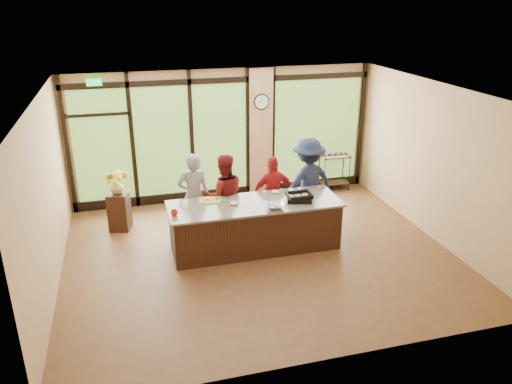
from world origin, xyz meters
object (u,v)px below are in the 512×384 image
cook_right (308,182)px  bar_cart (334,167)px  island_base (255,226)px  cook_left (194,196)px  roasting_pan (299,199)px  flower_stand (119,211)px

cook_right → bar_cart: (1.35, 1.68, -0.35)m
island_base → cook_left: cook_left is taller
island_base → roasting_pan: (0.82, -0.12, 0.52)m
bar_cart → island_base: bearing=-134.3°
cook_left → cook_right: bearing=-178.3°
flower_stand → roasting_pan: bearing=-9.4°
cook_right → bar_cart: size_ratio=1.91×
cook_left → roasting_pan: size_ratio=3.88×
island_base → roasting_pan: bearing=-8.1°
cook_left → flower_stand: size_ratio=2.18×
island_base → flower_stand: bearing=148.5°
bar_cart → flower_stand: bearing=-166.4°
roasting_pan → flower_stand: size_ratio=0.56×
cook_right → cook_left: bearing=-14.8°
cook_left → bar_cart: size_ratio=1.77×
roasting_pan → cook_left: bearing=171.2°
island_base → bar_cart: bar_cart is taller
island_base → bar_cart: 3.63m
cook_right → flower_stand: cook_right is taller
island_base → roasting_pan: roasting_pan is taller
island_base → cook_left: (-1.02, 0.79, 0.42)m
roasting_pan → flower_stand: 3.70m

